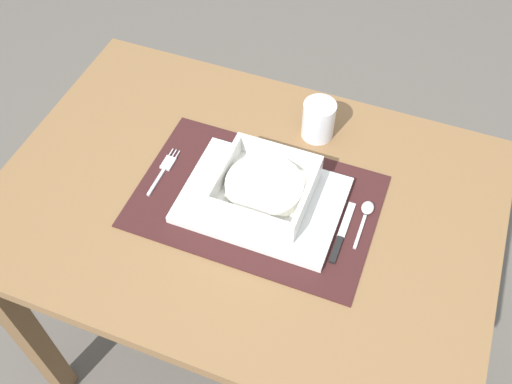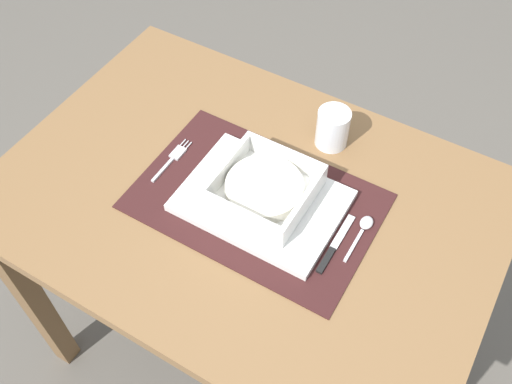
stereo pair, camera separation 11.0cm
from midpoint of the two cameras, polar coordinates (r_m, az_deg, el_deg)
name	(u,v)px [view 2 (the right image)]	position (r m, az deg, el deg)	size (l,w,h in m)	color
ground_plane	(249,343)	(1.76, 1.14, -14.87)	(6.00, 6.00, 0.00)	#59544C
dining_table	(246,227)	(1.21, 1.60, -3.63)	(0.98, 0.69, 0.72)	brown
placemat	(256,201)	(1.12, 2.80, -1.07)	(0.47, 0.31, 0.00)	#381919
serving_plate	(261,202)	(1.11, 3.33, -1.15)	(0.30, 0.22, 0.02)	white
porridge_bowl	(264,189)	(1.09, 3.70, 0.10)	(0.18, 0.18, 0.05)	white
fork	(174,157)	(1.19, -5.55, 3.27)	(0.02, 0.13, 0.00)	silver
spoon	(364,227)	(1.11, 13.47, -3.59)	(0.02, 0.11, 0.01)	silver
butter_knife	(334,247)	(1.07, 10.63, -5.58)	(0.01, 0.14, 0.01)	black
bread_knife	(325,240)	(1.08, 9.80, -4.91)	(0.01, 0.14, 0.01)	#59331E
drinking_glass	(332,129)	(1.21, 10.19, 6.00)	(0.07, 0.07, 0.09)	white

